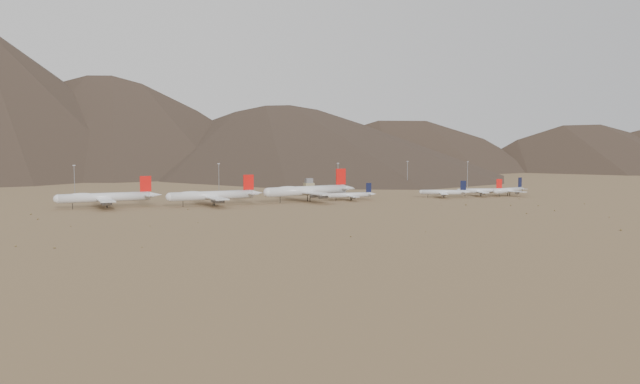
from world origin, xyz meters
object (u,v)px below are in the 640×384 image
object	(u,v)px
widebody_east	(308,190)
control_tower	(309,186)
narrowbody_a	(352,195)
narrowbody_b	(444,192)
widebody_centre	(213,195)
widebody_west	(105,197)

from	to	relation	value
widebody_east	control_tower	xyz separation A→B (m)	(27.66, 85.17, -2.73)
widebody_east	narrowbody_a	bearing A→B (deg)	-19.81
widebody_east	narrowbody_b	size ratio (longest dim) A/B	2.00
narrowbody_b	widebody_centre	bearing A→B (deg)	-156.52
widebody_east	narrowbody_a	size ratio (longest dim) A/B	1.98
widebody_centre	narrowbody_b	xyz separation A→B (m)	(181.87, 5.44, -2.73)
widebody_west	control_tower	size ratio (longest dim) A/B	5.71
narrowbody_b	control_tower	xyz separation A→B (m)	(-83.34, 88.88, 0.97)
narrowbody_b	narrowbody_a	bearing A→B (deg)	-158.91
widebody_centre	narrowbody_a	world-z (taller)	widebody_centre
widebody_west	narrowbody_b	size ratio (longest dim) A/B	1.78
narrowbody_a	narrowbody_b	world-z (taller)	narrowbody_b
widebody_centre	control_tower	distance (m)	136.41
widebody_west	control_tower	bearing A→B (deg)	20.02
widebody_east	control_tower	distance (m)	89.59
widebody_centre	narrowbody_a	bearing A→B (deg)	-5.46
narrowbody_a	widebody_centre	bearing A→B (deg)	-176.97
narrowbody_a	control_tower	xyz separation A→B (m)	(-5.70, 87.97, 1.16)
widebody_east	narrowbody_a	xyz separation A→B (m)	(33.36, -2.80, -3.89)
narrowbody_a	narrowbody_b	bearing A→B (deg)	-1.13
widebody_west	widebody_centre	xyz separation A→B (m)	(69.17, -7.45, 0.04)
widebody_west	widebody_centre	distance (m)	69.57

